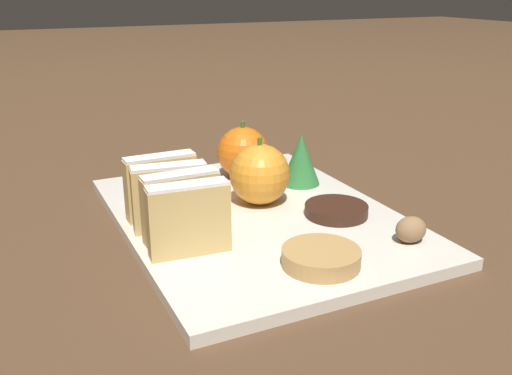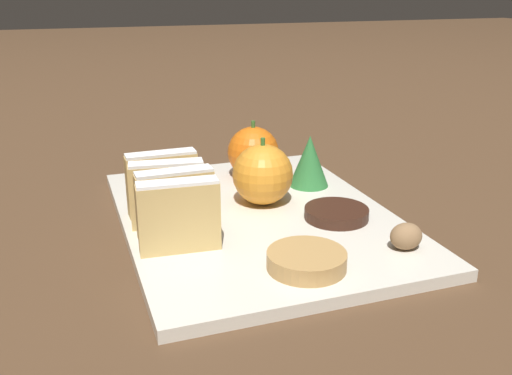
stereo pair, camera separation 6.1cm
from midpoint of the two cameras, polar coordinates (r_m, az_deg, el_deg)
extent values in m
plane|color=#513823|center=(0.63, 2.80, -3.66)|extent=(6.00, 6.00, 0.00)
cube|color=silver|center=(0.63, 2.81, -3.15)|extent=(0.28, 0.38, 0.01)
cube|color=tan|center=(0.53, -4.44, -3.09)|extent=(0.08, 0.03, 0.07)
cube|color=white|center=(0.52, -4.55, 0.44)|extent=(0.08, 0.02, 0.00)
cube|color=tan|center=(0.56, -4.96, -1.82)|extent=(0.08, 0.02, 0.07)
cube|color=white|center=(0.55, -5.07, 1.54)|extent=(0.07, 0.02, 0.00)
cube|color=tan|center=(0.59, -5.96, -0.74)|extent=(0.08, 0.03, 0.07)
cube|color=white|center=(0.58, -6.08, 2.47)|extent=(0.08, 0.03, 0.00)
cube|color=tan|center=(0.62, -6.56, 0.27)|extent=(0.08, 0.02, 0.07)
cube|color=white|center=(0.61, -6.69, 3.34)|extent=(0.07, 0.02, 0.00)
sphere|color=orange|center=(0.73, 2.12, 3.51)|extent=(0.07, 0.07, 0.07)
cylinder|color=#38702D|center=(0.72, 2.16, 6.25)|extent=(0.01, 0.01, 0.01)
sphere|color=orange|center=(0.64, 3.41, 1.27)|extent=(0.07, 0.07, 0.07)
cylinder|color=#38702D|center=(0.63, 3.48, 4.49)|extent=(0.00, 0.00, 0.01)
ellipsoid|color=#8E6B47|center=(0.56, 17.83, -4.73)|extent=(0.03, 0.03, 0.03)
cylinder|color=#381E14|center=(0.62, 10.88, -2.61)|extent=(0.07, 0.07, 0.01)
cylinder|color=tan|center=(0.51, 8.22, -7.36)|extent=(0.07, 0.07, 0.02)
cone|color=#2D7538|center=(0.70, 7.86, 2.62)|extent=(0.05, 0.05, 0.06)
camera|label=1|loc=(0.03, -87.14, 1.03)|focal=40.00mm
camera|label=2|loc=(0.03, 92.86, -1.03)|focal=40.00mm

